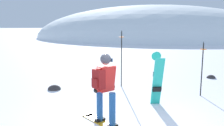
% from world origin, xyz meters
% --- Properties ---
extents(ridge_peak_main, '(43.75, 39.38, 11.73)m').
position_xyz_m(ridge_peak_main, '(9.93, 40.31, 0.00)').
color(ridge_peak_main, white).
rests_on(ridge_peak_main, ground).
extents(snowboarder_main, '(1.21, 1.53, 1.71)m').
position_xyz_m(snowboarder_main, '(-0.53, 0.19, 0.92)').
color(snowboarder_main, orange).
rests_on(snowboarder_main, ground).
extents(spare_snowboard, '(0.28, 0.52, 1.59)m').
position_xyz_m(spare_snowboard, '(1.02, 1.46, 0.80)').
color(spare_snowboard, '#23B7A3').
rests_on(spare_snowboard, ground).
extents(piste_marker_near, '(0.20, 0.20, 2.16)m').
position_xyz_m(piste_marker_near, '(0.18, 3.70, 1.23)').
color(piste_marker_near, black).
rests_on(piste_marker_near, ground).
extents(piste_marker_far, '(0.20, 0.20, 1.83)m').
position_xyz_m(piste_marker_far, '(2.74, 2.38, 1.05)').
color(piste_marker_far, black).
rests_on(piste_marker_far, ground).
extents(rock_dark, '(0.48, 0.41, 0.34)m').
position_xyz_m(rock_dark, '(-2.32, 3.38, 0.00)').
color(rock_dark, '#383333').
rests_on(rock_dark, ground).
extents(rock_mid, '(0.40, 0.34, 0.28)m').
position_xyz_m(rock_mid, '(4.32, 4.91, 0.00)').
color(rock_mid, '#383333').
rests_on(rock_mid, ground).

